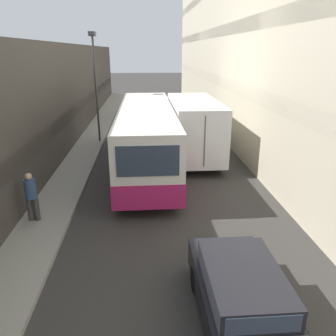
{
  "coord_description": "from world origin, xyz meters",
  "views": [
    {
      "loc": [
        -0.96,
        -0.12,
        5.56
      ],
      "look_at": [
        -0.16,
        10.86,
        1.6
      ],
      "focal_mm": 35.0,
      "sensor_mm": 36.0,
      "label": 1
    }
  ],
  "objects_px": {
    "bus": "(146,136)",
    "pedestrian": "(31,195)",
    "panel_van": "(146,107)",
    "street_lamp": "(95,67)",
    "car_hatchback": "(243,301)",
    "box_truck": "(191,124)"
  },
  "relations": [
    {
      "from": "bus",
      "to": "street_lamp",
      "type": "bearing_deg",
      "value": 121.21
    },
    {
      "from": "car_hatchback",
      "to": "street_lamp",
      "type": "height_order",
      "value": "street_lamp"
    },
    {
      "from": "pedestrian",
      "to": "street_lamp",
      "type": "height_order",
      "value": "street_lamp"
    },
    {
      "from": "pedestrian",
      "to": "street_lamp",
      "type": "bearing_deg",
      "value": 84.86
    },
    {
      "from": "bus",
      "to": "street_lamp",
      "type": "xyz_separation_m",
      "value": [
        -2.94,
        4.86,
        3.04
      ]
    },
    {
      "from": "panel_van",
      "to": "car_hatchback",
      "type": "bearing_deg",
      "value": -85.52
    },
    {
      "from": "bus",
      "to": "pedestrian",
      "type": "height_order",
      "value": "bus"
    },
    {
      "from": "bus",
      "to": "street_lamp",
      "type": "distance_m",
      "value": 6.44
    },
    {
      "from": "pedestrian",
      "to": "car_hatchback",
      "type": "bearing_deg",
      "value": -40.68
    },
    {
      "from": "street_lamp",
      "to": "panel_van",
      "type": "bearing_deg",
      "value": 68.36
    },
    {
      "from": "bus",
      "to": "panel_van",
      "type": "distance_m",
      "value": 12.44
    },
    {
      "from": "bus",
      "to": "pedestrian",
      "type": "xyz_separation_m",
      "value": [
        -3.87,
        -5.46,
        -0.56
      ]
    },
    {
      "from": "car_hatchback",
      "to": "bus",
      "type": "height_order",
      "value": "bus"
    },
    {
      "from": "car_hatchback",
      "to": "box_truck",
      "type": "height_order",
      "value": "box_truck"
    },
    {
      "from": "panel_van",
      "to": "pedestrian",
      "type": "relative_size",
      "value": 2.79
    },
    {
      "from": "panel_van",
      "to": "box_truck",
      "type": "bearing_deg",
      "value": -76.13
    },
    {
      "from": "car_hatchback",
      "to": "pedestrian",
      "type": "xyz_separation_m",
      "value": [
        -5.72,
        4.91,
        0.33
      ]
    },
    {
      "from": "car_hatchback",
      "to": "box_truck",
      "type": "distance_m",
      "value": 12.79
    },
    {
      "from": "car_hatchback",
      "to": "bus",
      "type": "relative_size",
      "value": 0.38
    },
    {
      "from": "car_hatchback",
      "to": "pedestrian",
      "type": "height_order",
      "value": "pedestrian"
    },
    {
      "from": "car_hatchback",
      "to": "box_truck",
      "type": "relative_size",
      "value": 0.48
    },
    {
      "from": "car_hatchback",
      "to": "street_lamp",
      "type": "bearing_deg",
      "value": 107.45
    }
  ]
}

